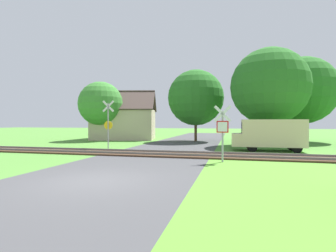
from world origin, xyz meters
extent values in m
plane|color=#4C8433|center=(0.00, 0.00, 0.00)|extent=(160.00, 160.00, 0.00)
cube|color=#424244|center=(0.00, 2.00, 0.00)|extent=(6.78, 80.00, 0.01)
cube|color=#54912D|center=(6.39, -2.00, 0.00)|extent=(6.00, 20.00, 0.01)
cube|color=#422D1E|center=(0.00, 7.55, 0.05)|extent=(60.00, 2.60, 0.10)
cube|color=slate|center=(0.00, 8.26, 0.16)|extent=(60.00, 0.08, 0.12)
cube|color=slate|center=(0.00, 6.83, 0.16)|extent=(60.00, 0.08, 0.12)
cylinder|color=#9E9EA5|center=(4.15, 5.45, 1.31)|extent=(0.10, 0.10, 2.63)
cube|color=red|center=(4.14, 5.38, 1.82)|extent=(0.60, 0.07, 0.60)
cube|color=white|center=(4.14, 5.36, 1.82)|extent=(0.49, 0.05, 0.49)
cube|color=white|center=(4.14, 5.38, 2.48)|extent=(0.88, 0.09, 0.88)
cube|color=white|center=(4.14, 5.38, 2.48)|extent=(0.88, 0.09, 0.88)
cylinder|color=#9E9EA5|center=(-4.41, 9.71, 1.75)|extent=(0.09, 0.09, 3.50)
cube|color=white|center=(-4.42, 9.77, 3.25)|extent=(0.86, 0.24, 0.88)
cube|color=white|center=(-4.42, 9.77, 3.25)|extent=(0.86, 0.24, 0.88)
cylinder|color=yellow|center=(-4.42, 9.78, 1.82)|extent=(0.63, 0.18, 0.64)
cube|color=#C6B293|center=(-8.14, 21.50, 1.79)|extent=(8.17, 7.37, 3.58)
cube|color=#473833|center=(-7.81, 20.05, 4.67)|extent=(7.95, 4.92, 2.53)
cube|color=#473833|center=(-8.46, 22.96, 4.67)|extent=(7.95, 4.92, 2.53)
cube|color=brown|center=(-6.25, 21.93, 4.90)|extent=(0.60, 0.60, 1.10)
cylinder|color=#513823|center=(0.78, 19.88, 1.23)|extent=(0.29, 0.29, 2.45)
sphere|color=#286B23|center=(0.78, 19.88, 4.70)|extent=(5.99, 5.99, 5.99)
cylinder|color=#513823|center=(7.74, 15.91, 1.33)|extent=(0.39, 0.39, 2.67)
sphere|color=#286B23|center=(7.74, 15.91, 5.16)|extent=(6.64, 6.64, 6.64)
cylinder|color=#513823|center=(-9.88, 18.76, 1.14)|extent=(0.34, 0.34, 2.27)
sphere|color=#3D8433|center=(-9.88, 18.76, 4.15)|extent=(5.00, 5.00, 5.00)
cylinder|color=#513823|center=(11.81, 22.08, 1.38)|extent=(0.33, 0.33, 2.77)
sphere|color=#286B23|center=(11.81, 22.08, 5.41)|extent=(7.04, 7.04, 7.04)
cube|color=beige|center=(7.39, 11.50, 1.29)|extent=(4.22, 1.94, 1.90)
cube|color=beige|center=(4.94, 11.48, 0.79)|extent=(0.72, 1.81, 0.90)
cube|color=#19232D|center=(5.31, 11.48, 1.62)|extent=(0.06, 1.62, 0.85)
cube|color=navy|center=(7.38, 12.46, 0.96)|extent=(3.78, 0.05, 0.16)
cylinder|color=black|center=(5.95, 12.27, 0.34)|extent=(0.68, 0.19, 0.68)
cylinder|color=black|center=(5.97, 10.71, 0.34)|extent=(0.68, 0.19, 0.68)
cylinder|color=black|center=(8.81, 12.30, 0.34)|extent=(0.68, 0.19, 0.68)
cylinder|color=black|center=(8.82, 10.74, 0.34)|extent=(0.68, 0.19, 0.68)
camera|label=1|loc=(4.63, -8.22, 2.04)|focal=28.00mm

